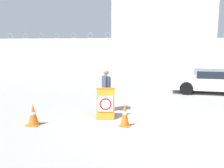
% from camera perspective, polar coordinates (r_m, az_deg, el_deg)
% --- Properties ---
extents(ground_plane, '(90.00, 90.00, 0.00)m').
position_cam_1_polar(ground_plane, '(8.90, 9.24, -8.80)').
color(ground_plane, gray).
extents(perimeter_wall, '(36.00, 0.30, 3.57)m').
position_cam_1_polar(perimeter_wall, '(19.64, 11.66, 5.71)').
color(perimeter_wall, silver).
rests_on(perimeter_wall, ground_plane).
extents(building_block, '(8.39, 6.82, 6.31)m').
position_cam_1_polar(building_block, '(24.32, 11.60, 10.14)').
color(building_block, silver).
rests_on(building_block, ground_plane).
extents(barricade_sign, '(0.82, 0.97, 1.11)m').
position_cam_1_polar(barricade_sign, '(9.34, -1.46, -4.30)').
color(barricade_sign, orange).
rests_on(barricade_sign, ground_plane).
extents(security_guard, '(0.46, 0.66, 1.71)m').
position_cam_1_polar(security_guard, '(10.07, -1.33, -1.00)').
color(security_guard, '#232838').
rests_on(security_guard, ground_plane).
extents(traffic_cone_near, '(0.42, 0.42, 0.73)m').
position_cam_1_polar(traffic_cone_near, '(8.90, -17.57, -6.71)').
color(traffic_cone_near, orange).
rests_on(traffic_cone_near, ground_plane).
extents(traffic_cone_mid, '(0.35, 0.35, 0.80)m').
position_cam_1_polar(traffic_cone_mid, '(8.39, 2.95, -6.99)').
color(traffic_cone_mid, orange).
rests_on(traffic_cone_mid, ground_plane).
extents(parked_car_rear_sedan, '(4.26, 1.91, 1.28)m').
position_cam_1_polar(parked_car_rear_sedan, '(14.91, 21.70, 0.60)').
color(parked_car_rear_sedan, black).
rests_on(parked_car_rear_sedan, ground_plane).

